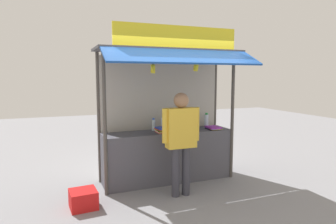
% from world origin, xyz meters
% --- Properties ---
extents(ground_plane, '(20.00, 20.00, 0.00)m').
position_xyz_m(ground_plane, '(0.00, 0.00, 0.00)').
color(ground_plane, gray).
extents(stall_counter, '(2.34, 0.55, 0.91)m').
position_xyz_m(stall_counter, '(0.00, 0.00, 0.46)').
color(stall_counter, '#4C4C56').
rests_on(stall_counter, ground).
extents(stall_structure, '(2.54, 1.37, 2.70)m').
position_xyz_m(stall_structure, '(0.00, 0.07, 1.61)').
color(stall_structure, '#4C4742').
rests_on(stall_structure, ground).
extents(water_bottle_far_left, '(0.06, 0.06, 0.23)m').
position_xyz_m(water_bottle_far_left, '(-0.22, 0.17, 1.02)').
color(water_bottle_far_left, silver).
rests_on(water_bottle_far_left, stall_counter).
extents(water_bottle_mid_right, '(0.08, 0.08, 0.28)m').
position_xyz_m(water_bottle_mid_right, '(0.85, 0.12, 1.04)').
color(water_bottle_mid_right, silver).
rests_on(water_bottle_mid_right, stall_counter).
extents(water_bottle_far_right, '(0.08, 0.08, 0.27)m').
position_xyz_m(water_bottle_far_right, '(-0.04, 0.13, 1.04)').
color(water_bottle_far_right, silver).
rests_on(water_bottle_far_right, stall_counter).
extents(magazine_stack_back_left, '(0.21, 0.28, 0.04)m').
position_xyz_m(magazine_stack_back_left, '(0.21, -0.12, 0.93)').
color(magazine_stack_back_left, orange).
rests_on(magazine_stack_back_left, stall_counter).
extents(magazine_stack_rear_center, '(0.25, 0.32, 0.05)m').
position_xyz_m(magazine_stack_rear_center, '(0.86, -0.12, 0.94)').
color(magazine_stack_rear_center, black).
rests_on(magazine_stack_rear_center, stall_counter).
extents(magazine_stack_back_right, '(0.25, 0.28, 0.09)m').
position_xyz_m(magazine_stack_back_right, '(-0.14, -0.09, 0.96)').
color(magazine_stack_back_right, white).
rests_on(magazine_stack_back_right, stall_counter).
extents(banana_bunch_rightmost, '(0.09, 0.10, 0.28)m').
position_xyz_m(banana_bunch_rightmost, '(-0.40, -0.38, 2.02)').
color(banana_bunch_rightmost, '#332D23').
extents(banana_bunch_inner_left, '(0.11, 0.10, 0.25)m').
position_xyz_m(banana_bunch_inner_left, '(0.36, -0.38, 2.05)').
color(banana_bunch_inner_left, '#332D23').
extents(vendor_person, '(0.62, 0.24, 1.65)m').
position_xyz_m(vendor_person, '(-0.07, -0.73, 0.99)').
color(vendor_person, '#383842').
rests_on(vendor_person, ground).
extents(plastic_crate, '(0.40, 0.40, 0.26)m').
position_xyz_m(plastic_crate, '(-1.56, -0.63, 0.13)').
color(plastic_crate, red).
rests_on(plastic_crate, ground).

